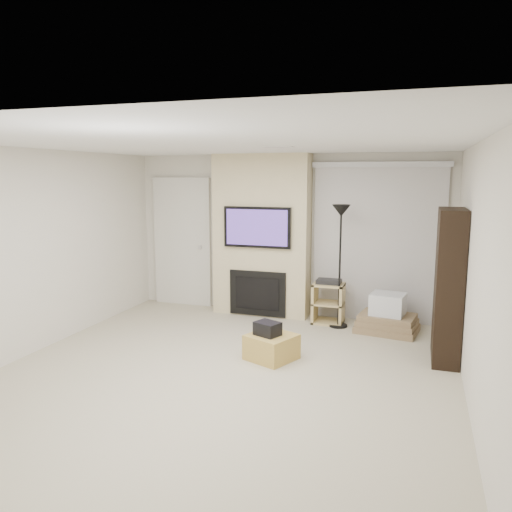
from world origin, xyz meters
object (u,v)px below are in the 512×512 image
(floor_lamp, at_px, (341,231))
(av_stand, at_px, (328,300))
(box_stack, at_px, (387,317))
(bookshelf, at_px, (449,286))
(ottoman, at_px, (271,347))

(floor_lamp, xyz_separation_m, av_stand, (-0.17, 0.14, -1.05))
(av_stand, xyz_separation_m, box_stack, (0.86, -0.17, -0.14))
(box_stack, relative_size, bookshelf, 0.50)
(box_stack, xyz_separation_m, bookshelf, (0.72, -0.88, 0.69))
(ottoman, distance_m, box_stack, 1.97)
(ottoman, relative_size, av_stand, 0.76)
(floor_lamp, xyz_separation_m, bookshelf, (1.41, -0.91, -0.49))
(floor_lamp, bearing_deg, bookshelf, -32.77)
(av_stand, height_order, box_stack, av_stand)
(ottoman, xyz_separation_m, box_stack, (1.24, 1.52, 0.06))
(av_stand, distance_m, box_stack, 0.89)
(ottoman, height_order, av_stand, av_stand)
(bookshelf, bearing_deg, floor_lamp, 147.23)
(floor_lamp, height_order, bookshelf, bookshelf)
(av_stand, xyz_separation_m, bookshelf, (1.59, -1.05, 0.55))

